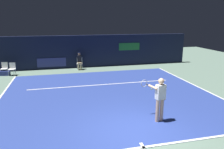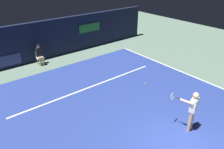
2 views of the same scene
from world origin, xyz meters
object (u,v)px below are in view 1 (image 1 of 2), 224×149
Objects in this scene: tennis_player at (160,97)px; line_judge_on_chair at (80,61)px; tennis_ball at (152,89)px; courtside_chair_near at (4,68)px; equipment_bag at (4,73)px; courtside_chair_far at (12,68)px.

tennis_player is 1.31× the size of line_judge_on_chair.
line_judge_on_chair is (-2.10, 9.68, -0.30)m from tennis_player.
line_judge_on_chair is at bearing 102.21° from tennis_player.
courtside_chair_near is at bearing 147.05° from tennis_ball.
courtside_chair_near is at bearing -175.53° from line_judge_on_chair.
courtside_chair_near is (-7.43, 9.26, -0.49)m from tennis_player.
tennis_player reaches higher than line_judge_on_chair.
equipment_bag is at bearing 148.10° from tennis_ball.
courtside_chair_far is at bearing -25.02° from courtside_chair_near.
line_judge_on_chair is 1.57× the size of equipment_bag.
courtside_chair_near reaches higher than tennis_ball.
courtside_chair_far is (-4.79, -0.67, -0.18)m from line_judge_on_chair.
tennis_ball is 10.34m from equipment_bag.
courtside_chair_far is 0.69m from equipment_bag.
courtside_chair_near is at bearing 88.85° from equipment_bag.
equipment_bag is (-0.05, -0.20, -0.34)m from courtside_chair_near.
tennis_player is 11.89m from courtside_chair_near.
courtside_chair_far is 9.81m from tennis_ball.
line_judge_on_chair reaches higher than tennis_ball.
tennis_player is at bearing -109.84° from tennis_ball.
courtside_chair_near is 1.05× the size of equipment_bag.
tennis_ball is at bearing -19.97° from equipment_bag.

